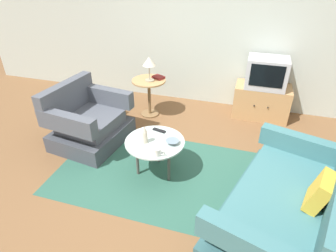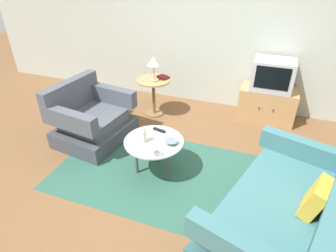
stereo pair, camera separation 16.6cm
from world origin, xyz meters
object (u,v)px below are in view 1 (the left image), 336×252
(armchair, at_px, (88,123))
(table_lamp, at_px, (149,63))
(bowl, at_px, (172,142))
(tv_stand, at_px, (261,101))
(book, at_px, (158,77))
(television, at_px, (267,73))
(vase, at_px, (144,135))
(couch, at_px, (288,207))
(side_table, at_px, (149,90))
(coffee_table, at_px, (155,144))
(tv_remote_dark, at_px, (159,130))
(mug, at_px, (157,152))

(armchair, relative_size, table_lamp, 2.85)
(bowl, bearing_deg, tv_stand, 62.34)
(tv_stand, relative_size, book, 3.90)
(tv_stand, distance_m, television, 0.50)
(armchair, xyz_separation_m, television, (2.35, 1.48, 0.47))
(television, relative_size, vase, 2.80)
(vase, bearing_deg, couch, -13.41)
(side_table, bearing_deg, armchair, -119.30)
(table_lamp, height_order, bowl, table_lamp)
(coffee_table, height_order, bowl, bowl)
(coffee_table, height_order, tv_remote_dark, tv_remote_dark)
(mug, bearing_deg, armchair, 152.99)
(television, xyz_separation_m, vase, (-1.30, -1.93, -0.20))
(armchair, relative_size, side_table, 1.76)
(table_lamp, xyz_separation_m, tv_remote_dark, (0.54, -1.14, -0.44))
(couch, distance_m, coffee_table, 1.56)
(tv_remote_dark, distance_m, book, 1.37)
(armchair, relative_size, mug, 8.10)
(side_table, bearing_deg, vase, -71.55)
(coffee_table, xyz_separation_m, vase, (-0.10, -0.06, 0.15))
(couch, distance_m, side_table, 2.77)
(armchair, bearing_deg, side_table, 158.23)
(coffee_table, bearing_deg, mug, -65.26)
(table_lamp, relative_size, book, 1.73)
(table_lamp, distance_m, mug, 1.80)
(table_lamp, height_order, vase, table_lamp)
(couch, distance_m, mug, 1.41)
(couch, bearing_deg, coffee_table, 90.55)
(couch, bearing_deg, vase, 93.50)
(side_table, xyz_separation_m, vase, (0.48, -1.45, 0.12))
(coffee_table, relative_size, bowl, 4.48)
(armchair, height_order, side_table, armchair)
(table_lamp, distance_m, book, 0.33)
(bowl, bearing_deg, television, 62.11)
(table_lamp, bearing_deg, tv_remote_dark, -64.72)
(coffee_table, height_order, side_table, side_table)
(book, bearing_deg, television, 38.11)
(television, bearing_deg, side_table, -165.11)
(tv_stand, bearing_deg, bowl, -117.66)
(television, xyz_separation_m, table_lamp, (-1.76, -0.50, 0.15))
(table_lamp, xyz_separation_m, vase, (0.46, -1.42, -0.34))
(coffee_table, bearing_deg, side_table, 112.81)
(armchair, xyz_separation_m, mug, (1.26, -0.64, 0.22))
(couch, xyz_separation_m, side_table, (-2.08, 1.83, 0.16))
(vase, bearing_deg, table_lamp, 107.79)
(television, xyz_separation_m, book, (-1.66, -0.36, -0.13))
(armchair, bearing_deg, tv_remote_dark, 88.89)
(armchair, distance_m, television, 2.81)
(book, bearing_deg, table_lamp, -98.85)
(tv_stand, relative_size, table_lamp, 2.26)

